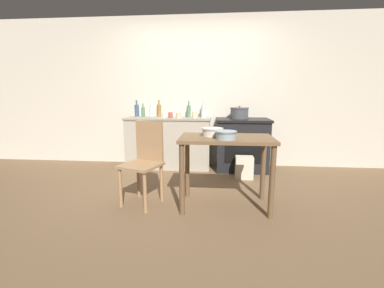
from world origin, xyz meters
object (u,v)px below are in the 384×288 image
chair (144,160)px  stock_pot (239,113)px  work_table (226,150)px  mixing_bowl_large (226,135)px  bottle_mid_left (203,111)px  cup_end_right (195,115)px  flour_sack (244,167)px  cup_mid_right (171,115)px  cup_far_right (179,115)px  cup_right (164,115)px  bottle_center (159,110)px  bottle_center_left (151,111)px  stove (242,144)px  mixing_bowl_small (212,132)px  bottle_center_right (137,110)px  bottle_far_left (143,112)px  bottle_left (189,111)px

chair → stock_pot: stock_pot is taller
work_table → mixing_bowl_large: 0.24m
bottle_mid_left → cup_end_right: size_ratio=2.89×
flour_sack → stock_pot: (-0.05, 0.50, 0.78)m
cup_mid_right → cup_far_right: cup_mid_right is taller
mixing_bowl_large → cup_mid_right: 1.81m
stock_pot → cup_far_right: (-0.99, -0.12, -0.04)m
cup_right → chair: bearing=-87.9°
bottle_mid_left → cup_right: bottle_mid_left is taller
bottle_mid_left → bottle_center: size_ratio=1.00×
work_table → cup_right: 1.79m
stock_pot → mixing_bowl_large: bearing=-99.4°
bottle_center_left → bottle_center: 0.15m
bottle_mid_left → cup_far_right: bearing=-154.8°
stove → cup_far_right: (-1.04, -0.09, 0.48)m
chair → bottle_center: size_ratio=3.26×
work_table → bottle_center: (-1.11, 1.69, 0.32)m
work_table → stock_pot: size_ratio=3.33×
mixing_bowl_small → bottle_center_right: 2.15m
work_table → bottle_far_left: bottle_far_left is taller
cup_far_right → bottle_left: bearing=57.9°
stove → bottle_center: bottle_center is taller
mixing_bowl_large → cup_right: (-0.97, 1.63, 0.06)m
cup_end_right → work_table: bearing=-72.6°
bottle_far_left → bottle_center_left: 0.16m
flour_sack → bottle_center: bottle_center is taller
chair → cup_mid_right: (0.06, 1.41, 0.40)m
bottle_left → bottle_center: bottle_center is taller
chair → bottle_mid_left: (0.59, 1.55, 0.47)m
stock_pot → cup_mid_right: size_ratio=3.15×
stove → flour_sack: 0.54m
bottle_far_left → bottle_left: bottle_left is taller
cup_right → cup_end_right: 0.51m
flour_sack → bottle_far_left: bottle_far_left is taller
bottle_center → cup_mid_right: (0.25, -0.24, -0.06)m
mixing_bowl_large → bottle_mid_left: 1.77m
mixing_bowl_small → cup_mid_right: bearing=117.1°
flour_sack → bottle_center_left: (-1.57, 0.70, 0.79)m
chair → cup_far_right: cup_far_right is taller
bottle_left → cup_far_right: size_ratio=2.96×
flour_sack → bottle_center_right: 2.12m
cup_mid_right → cup_far_right: size_ratio=1.02×
stove → cup_mid_right: size_ratio=9.05×
cup_mid_right → stove: bearing=2.1°
flour_sack → bottle_center_left: 1.90m
chair → flour_sack: (1.24, 0.98, -0.34)m
stove → stock_pot: bearing=154.6°
mixing_bowl_large → mixing_bowl_small: mixing_bowl_small is taller
cup_right → cup_far_right: bearing=-18.8°
bottle_center_left → work_table: bearing=-53.8°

